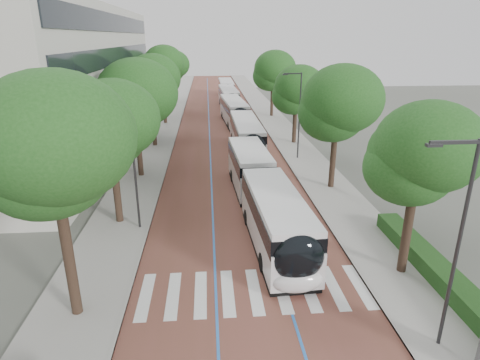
# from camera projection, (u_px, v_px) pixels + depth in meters

# --- Properties ---
(ground) EXTENTS (160.00, 160.00, 0.00)m
(ground) POSITION_uv_depth(u_px,v_px,m) (253.00, 305.00, 17.65)
(ground) COLOR #51544C
(ground) RESTS_ON ground
(road) EXTENTS (11.00, 140.00, 0.02)m
(road) POSITION_uv_depth(u_px,v_px,m) (221.00, 122.00, 55.18)
(road) COLOR brown
(road) RESTS_ON ground
(sidewalk_left) EXTENTS (4.00, 140.00, 0.12)m
(sidewalk_left) POSITION_uv_depth(u_px,v_px,m) (166.00, 123.00, 54.59)
(sidewalk_left) COLOR #989690
(sidewalk_left) RESTS_ON ground
(sidewalk_right) EXTENTS (4.00, 140.00, 0.12)m
(sidewalk_right) POSITION_uv_depth(u_px,v_px,m) (274.00, 121.00, 55.73)
(sidewalk_right) COLOR #989690
(sidewalk_right) RESTS_ON ground
(kerb_left) EXTENTS (0.20, 140.00, 0.14)m
(kerb_left) POSITION_uv_depth(u_px,v_px,m) (180.00, 123.00, 54.74)
(kerb_left) COLOR gray
(kerb_left) RESTS_ON ground
(kerb_right) EXTENTS (0.20, 140.00, 0.14)m
(kerb_right) POSITION_uv_depth(u_px,v_px,m) (261.00, 121.00, 55.59)
(kerb_right) COLOR gray
(kerb_right) RESTS_ON ground
(zebra_crossing) EXTENTS (10.55, 3.60, 0.01)m
(zebra_crossing) POSITION_uv_depth(u_px,v_px,m) (255.00, 291.00, 18.59)
(zebra_crossing) COLOR silver
(zebra_crossing) RESTS_ON ground
(lane_line_left) EXTENTS (0.12, 126.00, 0.01)m
(lane_line_left) POSITION_uv_depth(u_px,v_px,m) (209.00, 123.00, 55.05)
(lane_line_left) COLOR blue
(lane_line_left) RESTS_ON road
(lane_line_right) EXTENTS (0.12, 126.00, 0.01)m
(lane_line_right) POSITION_uv_depth(u_px,v_px,m) (232.00, 122.00, 55.30)
(lane_line_right) COLOR blue
(lane_line_right) RESTS_ON road
(office_building) EXTENTS (18.11, 40.00, 14.00)m
(office_building) POSITION_uv_depth(u_px,v_px,m) (29.00, 81.00, 40.08)
(office_building) COLOR beige
(office_building) RESTS_ON ground
(hedge) EXTENTS (1.20, 14.00, 0.80)m
(hedge) POSITION_uv_depth(u_px,v_px,m) (452.00, 285.00, 18.17)
(hedge) COLOR #1B3C15
(hedge) RESTS_ON sidewalk_right
(streetlight_near) EXTENTS (1.82, 0.20, 8.00)m
(streetlight_near) POSITION_uv_depth(u_px,v_px,m) (456.00, 233.00, 13.71)
(streetlight_near) COLOR #2B2B2D
(streetlight_near) RESTS_ON sidewalk_right
(streetlight_far) EXTENTS (1.82, 0.20, 8.00)m
(streetlight_far) POSITION_uv_depth(u_px,v_px,m) (298.00, 109.00, 37.17)
(streetlight_far) COLOR #2B2B2D
(streetlight_far) RESTS_ON sidewalk_right
(lamp_post_left) EXTENTS (0.14, 0.14, 8.00)m
(lamp_post_left) POSITION_uv_depth(u_px,v_px,m) (134.00, 165.00, 23.30)
(lamp_post_left) COLOR #2B2B2D
(lamp_post_left) RESTS_ON sidewalk_left
(trees_left) EXTENTS (6.37, 60.57, 9.64)m
(trees_left) POSITION_uv_depth(u_px,v_px,m) (144.00, 89.00, 36.81)
(trees_left) COLOR black
(trees_left) RESTS_ON ground
(trees_right) EXTENTS (5.99, 47.41, 8.86)m
(trees_right) POSITION_uv_depth(u_px,v_px,m) (304.00, 92.00, 39.20)
(trees_right) COLOR black
(trees_right) RESTS_ON ground
(lead_bus) EXTENTS (3.42, 18.50, 3.20)m
(lead_bus) POSITION_uv_depth(u_px,v_px,m) (263.00, 195.00, 25.50)
(lead_bus) COLOR black
(lead_bus) RESTS_ON ground
(bus_queued_0) EXTENTS (2.62, 12.42, 3.20)m
(bus_queued_0) POSITION_uv_depth(u_px,v_px,m) (247.00, 136.00, 40.56)
(bus_queued_0) COLOR silver
(bus_queued_0) RESTS_ON ground
(bus_queued_1) EXTENTS (3.30, 12.53, 3.20)m
(bus_queued_1) POSITION_uv_depth(u_px,v_px,m) (234.00, 112.00, 53.62)
(bus_queued_1) COLOR silver
(bus_queued_1) RESTS_ON ground
(bus_queued_2) EXTENTS (2.95, 12.48, 3.20)m
(bus_queued_2) POSITION_uv_depth(u_px,v_px,m) (229.00, 98.00, 65.68)
(bus_queued_2) COLOR silver
(bus_queued_2) RESTS_ON ground
(bus_queued_3) EXTENTS (2.58, 12.41, 3.20)m
(bus_queued_3) POSITION_uv_depth(u_px,v_px,m) (226.00, 89.00, 77.61)
(bus_queued_3) COLOR silver
(bus_queued_3) RESTS_ON ground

